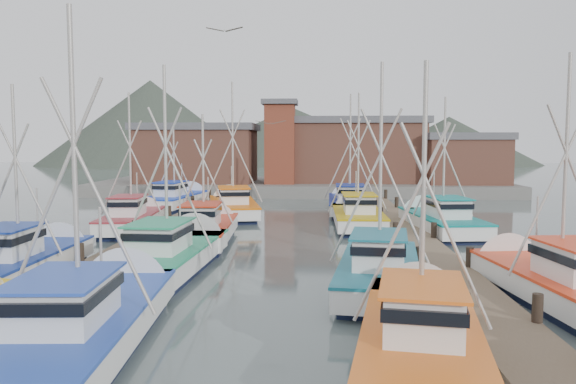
{
  "coord_description": "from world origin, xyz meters",
  "views": [
    {
      "loc": [
        1.88,
        -24.58,
        5.37
      ],
      "look_at": [
        0.2,
        7.03,
        2.6
      ],
      "focal_mm": 35.0,
      "sensor_mm": 36.0,
      "label": 1
    }
  ],
  "objects_px": {
    "boat_1": "(420,331)",
    "boat_8": "(206,230)",
    "boat_4": "(173,253)",
    "lookout_tower": "(280,141)",
    "boat_0": "(90,319)",
    "boat_12": "(233,206)"
  },
  "relations": [
    {
      "from": "boat_12",
      "to": "boat_0",
      "type": "bearing_deg",
      "value": -101.15
    },
    {
      "from": "boat_8",
      "to": "boat_12",
      "type": "distance_m",
      "value": 11.15
    },
    {
      "from": "boat_1",
      "to": "boat_0",
      "type": "bearing_deg",
      "value": -174.3
    },
    {
      "from": "boat_4",
      "to": "boat_0",
      "type": "bearing_deg",
      "value": -86.48
    },
    {
      "from": "boat_1",
      "to": "boat_12",
      "type": "height_order",
      "value": "boat_12"
    },
    {
      "from": "boat_0",
      "to": "boat_1",
      "type": "bearing_deg",
      "value": -6.91
    },
    {
      "from": "boat_4",
      "to": "boat_8",
      "type": "bearing_deg",
      "value": 92.13
    },
    {
      "from": "boat_12",
      "to": "boat_1",
      "type": "bearing_deg",
      "value": -83.66
    },
    {
      "from": "lookout_tower",
      "to": "boat_8",
      "type": "relative_size",
      "value": 0.93
    },
    {
      "from": "boat_1",
      "to": "boat_12",
      "type": "relative_size",
      "value": 0.84
    },
    {
      "from": "lookout_tower",
      "to": "boat_1",
      "type": "height_order",
      "value": "lookout_tower"
    },
    {
      "from": "boat_1",
      "to": "lookout_tower",
      "type": "bearing_deg",
      "value": 107.21
    },
    {
      "from": "boat_0",
      "to": "boat_8",
      "type": "relative_size",
      "value": 1.08
    },
    {
      "from": "lookout_tower",
      "to": "boat_1",
      "type": "xyz_separation_m",
      "value": [
        6.45,
        -43.77,
        -4.87
      ]
    },
    {
      "from": "boat_1",
      "to": "boat_8",
      "type": "relative_size",
      "value": 0.98
    },
    {
      "from": "boat_0",
      "to": "lookout_tower",
      "type": "bearing_deg",
      "value": 83.35
    },
    {
      "from": "lookout_tower",
      "to": "boat_12",
      "type": "xyz_separation_m",
      "value": [
        -2.43,
        -16.51,
        -4.86
      ]
    },
    {
      "from": "boat_4",
      "to": "lookout_tower",
      "type": "bearing_deg",
      "value": 89.09
    },
    {
      "from": "boat_8",
      "to": "boat_4",
      "type": "bearing_deg",
      "value": -93.66
    },
    {
      "from": "boat_4",
      "to": "boat_12",
      "type": "relative_size",
      "value": 0.93
    },
    {
      "from": "boat_0",
      "to": "boat_8",
      "type": "bearing_deg",
      "value": 86.27
    },
    {
      "from": "lookout_tower",
      "to": "boat_8",
      "type": "bearing_deg",
      "value": -94.52
    }
  ]
}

